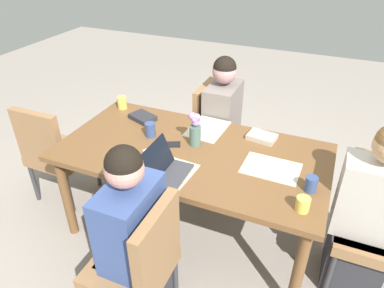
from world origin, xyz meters
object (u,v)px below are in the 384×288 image
at_px(person_head_left_left_near, 366,221).
at_px(book_blue_cover, 143,117).
at_px(coffee_mug_centre_left, 303,204).
at_px(person_far_left_far, 134,246).
at_px(phone_black, 170,144).
at_px(flower_vase, 195,128).
at_px(chair_head_right_right_near, 53,150).
at_px(laptop_far_left_far, 165,170).
at_px(book_red_cover, 262,137).
at_px(phone_silver, 154,149).
at_px(coffee_mug_near_right, 150,130).
at_px(person_near_left_mid, 222,130).
at_px(dining_table, 192,160).
at_px(coffee_mug_near_left, 311,184).
at_px(chair_far_left_far, 140,262).
at_px(coffee_mug_centre_right, 122,103).
at_px(chair_head_left_left_near, 375,219).
at_px(chair_near_left_mid, 216,128).

relative_size(person_head_left_left_near, book_blue_cover, 5.97).
relative_size(person_head_left_left_near, coffee_mug_centre_left, 14.28).
height_order(person_far_left_far, phone_black, person_far_left_far).
bearing_deg(book_blue_cover, person_head_left_left_near, -167.82).
xyz_separation_m(person_far_left_far, flower_vase, (-0.03, -0.82, 0.35)).
xyz_separation_m(book_blue_cover, phone_black, (-0.37, 0.26, -0.02)).
distance_m(chair_head_right_right_near, laptop_far_left_far, 1.22).
bearing_deg(book_red_cover, phone_silver, 41.70).
xyz_separation_m(flower_vase, coffee_mug_centre_left, (-0.80, 0.40, -0.09)).
bearing_deg(coffee_mug_near_right, coffee_mug_centre_left, 161.85).
bearing_deg(person_near_left_mid, flower_vase, 90.77).
distance_m(chair_head_right_right_near, coffee_mug_near_right, 0.91).
distance_m(person_near_left_mid, chair_head_right_right_near, 1.43).
xyz_separation_m(dining_table, coffee_mug_near_left, (-0.81, 0.13, 0.13)).
height_order(flower_vase, coffee_mug_near_left, flower_vase).
height_order(chair_far_left_far, coffee_mug_centre_right, chair_far_left_far).
relative_size(coffee_mug_near_left, phone_black, 0.64).
distance_m(chair_head_right_right_near, coffee_mug_centre_left, 2.02).
xyz_separation_m(coffee_mug_near_right, phone_silver, (-0.11, 0.15, -0.05)).
distance_m(coffee_mug_near_right, book_red_cover, 0.82).
xyz_separation_m(chair_far_left_far, laptop_far_left_far, (0.07, -0.46, 0.29)).
bearing_deg(person_far_left_far, phone_silver, -72.65).
xyz_separation_m(person_head_left_left_near, coffee_mug_centre_left, (0.38, 0.31, 0.26)).
bearing_deg(coffee_mug_near_left, book_red_cover, -49.47).
height_order(laptop_far_left_far, book_blue_cover, laptop_far_left_far).
xyz_separation_m(dining_table, laptop_far_left_far, (0.04, 0.34, 0.12)).
bearing_deg(coffee_mug_near_right, person_far_left_far, 111.44).
xyz_separation_m(laptop_far_left_far, coffee_mug_centre_right, (0.76, -0.71, 0.01)).
xyz_separation_m(chair_head_left_left_near, chair_near_left_mid, (1.32, -0.71, 0.00)).
distance_m(coffee_mug_near_left, phone_black, 0.99).
bearing_deg(chair_near_left_mid, dining_table, 96.88).
xyz_separation_m(chair_far_left_far, phone_silver, (0.28, -0.71, 0.25)).
height_order(coffee_mug_near_right, coffee_mug_centre_right, coffee_mug_near_right).
height_order(chair_head_right_right_near, flower_vase, flower_vase).
relative_size(book_blue_cover, phone_black, 1.33).
relative_size(person_near_left_mid, flower_vase, 4.77).
relative_size(coffee_mug_near_left, coffee_mug_centre_right, 0.93).
xyz_separation_m(coffee_mug_near_left, book_red_cover, (0.40, -0.47, -0.03)).
distance_m(person_far_left_far, book_red_cover, 1.19).
bearing_deg(book_blue_cover, coffee_mug_centre_left, 177.51).
xyz_separation_m(person_head_left_left_near, chair_near_left_mid, (1.26, -0.78, -0.03)).
height_order(flower_vase, coffee_mug_centre_left, flower_vase).
height_order(person_far_left_far, coffee_mug_centre_left, person_far_left_far).
distance_m(person_near_left_mid, laptop_far_left_far, 1.09).
bearing_deg(chair_far_left_far, chair_head_right_right_near, -29.77).
bearing_deg(chair_head_left_left_near, phone_silver, 6.39).
relative_size(person_near_left_mid, coffee_mug_centre_left, 14.28).
bearing_deg(phone_black, coffee_mug_near_left, 147.69).
xyz_separation_m(dining_table, flower_vase, (0.01, -0.08, 0.21)).
distance_m(chair_far_left_far, coffee_mug_near_left, 1.07).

